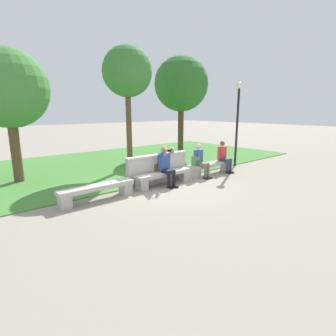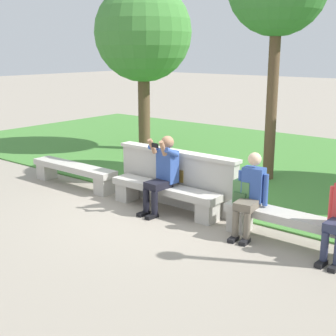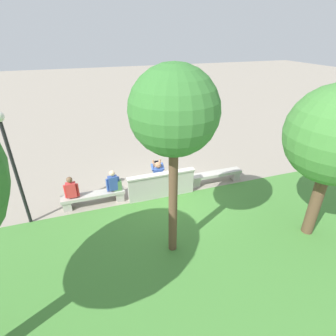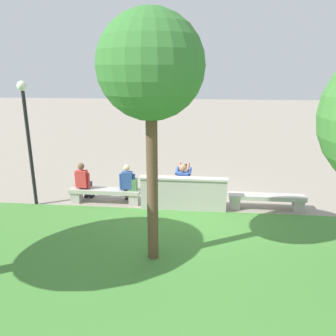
{
  "view_description": "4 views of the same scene",
  "coord_description": "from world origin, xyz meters",
  "px_view_note": "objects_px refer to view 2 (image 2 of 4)",
  "views": [
    {
      "loc": [
        -5.41,
        -6.6,
        2.49
      ],
      "look_at": [
        -0.44,
        -0.72,
        0.77
      ],
      "focal_mm": 28.0,
      "sensor_mm": 36.0,
      "label": 1
    },
    {
      "loc": [
        4.92,
        -6.01,
        2.74
      ],
      "look_at": [
        0.54,
        -0.57,
        0.96
      ],
      "focal_mm": 50.0,
      "sensor_mm": 36.0,
      "label": 2
    },
    {
      "loc": [
        2.39,
        8.12,
        5.51
      ],
      "look_at": [
        -0.45,
        -0.28,
        0.84
      ],
      "focal_mm": 28.0,
      "sensor_mm": 36.0,
      "label": 3
    },
    {
      "loc": [
        -0.46,
        9.11,
        3.87
      ],
      "look_at": [
        0.53,
        -0.58,
        1.0
      ],
      "focal_mm": 35.0,
      "sensor_mm": 36.0,
      "label": 4
    }
  ],
  "objects_px": {
    "bench_main": "(74,171)",
    "bench_near": "(165,193)",
    "bench_mid": "(295,225)",
    "tree_behind_wall": "(143,34)",
    "backpack": "(244,192)",
    "person_photographer": "(163,171)",
    "person_distant": "(250,192)"
  },
  "relations": [
    {
      "from": "bench_main",
      "to": "bench_near",
      "type": "xyz_separation_m",
      "value": [
        2.41,
        0.0,
        0.0
      ]
    },
    {
      "from": "bench_near",
      "to": "bench_mid",
      "type": "relative_size",
      "value": 1.0
    },
    {
      "from": "bench_mid",
      "to": "tree_behind_wall",
      "type": "bearing_deg",
      "value": 149.4
    },
    {
      "from": "bench_mid",
      "to": "backpack",
      "type": "height_order",
      "value": "backpack"
    },
    {
      "from": "bench_mid",
      "to": "person_photographer",
      "type": "relative_size",
      "value": 1.64
    },
    {
      "from": "bench_mid",
      "to": "tree_behind_wall",
      "type": "distance_m",
      "value": 7.6
    },
    {
      "from": "person_photographer",
      "to": "person_distant",
      "type": "height_order",
      "value": "person_photographer"
    },
    {
      "from": "bench_near",
      "to": "backpack",
      "type": "distance_m",
      "value": 1.58
    },
    {
      "from": "bench_mid",
      "to": "backpack",
      "type": "distance_m",
      "value": 0.92
    },
    {
      "from": "bench_mid",
      "to": "tree_behind_wall",
      "type": "xyz_separation_m",
      "value": [
        -6.07,
        3.59,
        2.84
      ]
    },
    {
      "from": "person_distant",
      "to": "tree_behind_wall",
      "type": "height_order",
      "value": "tree_behind_wall"
    },
    {
      "from": "bench_mid",
      "to": "person_photographer",
      "type": "height_order",
      "value": "person_photographer"
    },
    {
      "from": "backpack",
      "to": "person_photographer",
      "type": "bearing_deg",
      "value": -176.51
    },
    {
      "from": "bench_main",
      "to": "tree_behind_wall",
      "type": "relative_size",
      "value": 0.49
    },
    {
      "from": "person_distant",
      "to": "backpack",
      "type": "relative_size",
      "value": 2.94
    },
    {
      "from": "backpack",
      "to": "tree_behind_wall",
      "type": "relative_size",
      "value": 0.1
    },
    {
      "from": "bench_near",
      "to": "bench_mid",
      "type": "xyz_separation_m",
      "value": [
        2.41,
        0.0,
        0.0
      ]
    },
    {
      "from": "bench_main",
      "to": "person_photographer",
      "type": "relative_size",
      "value": 1.64
    },
    {
      "from": "bench_near",
      "to": "tree_behind_wall",
      "type": "distance_m",
      "value": 5.86
    },
    {
      "from": "person_distant",
      "to": "backpack",
      "type": "distance_m",
      "value": 0.19
    },
    {
      "from": "bench_near",
      "to": "backpack",
      "type": "bearing_deg",
      "value": 0.56
    },
    {
      "from": "bench_main",
      "to": "person_distant",
      "type": "xyz_separation_m",
      "value": [
        4.12,
        -0.07,
        0.37
      ]
    },
    {
      "from": "tree_behind_wall",
      "to": "person_photographer",
      "type": "bearing_deg",
      "value": -44.88
    },
    {
      "from": "bench_near",
      "to": "backpack",
      "type": "relative_size",
      "value": 5.07
    },
    {
      "from": "bench_main",
      "to": "backpack",
      "type": "xyz_separation_m",
      "value": [
        3.95,
        0.02,
        0.32
      ]
    },
    {
      "from": "bench_main",
      "to": "bench_near",
      "type": "bearing_deg",
      "value": 0.0
    },
    {
      "from": "bench_main",
      "to": "person_distant",
      "type": "bearing_deg",
      "value": -0.92
    },
    {
      "from": "person_distant",
      "to": "bench_main",
      "type": "bearing_deg",
      "value": 179.08
    },
    {
      "from": "bench_main",
      "to": "bench_near",
      "type": "relative_size",
      "value": 1.0
    },
    {
      "from": "person_photographer",
      "to": "backpack",
      "type": "bearing_deg",
      "value": 3.49
    },
    {
      "from": "bench_near",
      "to": "person_distant",
      "type": "height_order",
      "value": "person_distant"
    },
    {
      "from": "person_distant",
      "to": "bench_near",
      "type": "bearing_deg",
      "value": 177.79
    }
  ]
}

